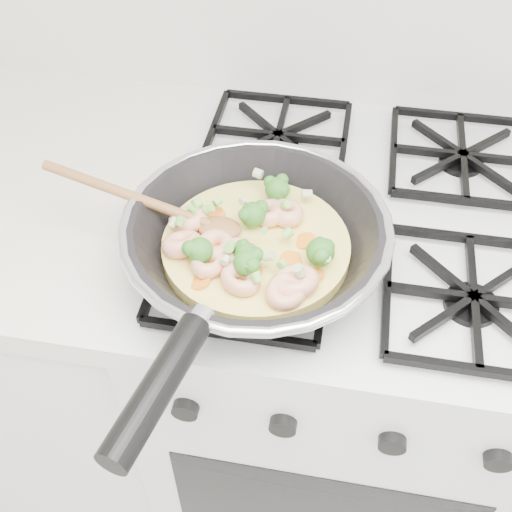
# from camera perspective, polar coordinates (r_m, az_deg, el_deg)

# --- Properties ---
(stove) EXTENTS (0.60, 0.60, 0.92)m
(stove) POSITION_cam_1_polar(r_m,az_deg,el_deg) (1.29, 7.16, -10.74)
(stove) COLOR white
(stove) RESTS_ON ground
(skillet) EXTENTS (0.47, 0.52, 0.10)m
(skillet) POSITION_cam_1_polar(r_m,az_deg,el_deg) (0.81, -0.25, 1.28)
(skillet) COLOR black
(skillet) RESTS_ON stove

